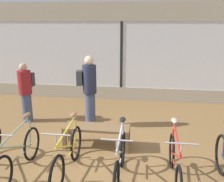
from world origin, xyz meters
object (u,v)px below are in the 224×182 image
bicycle_right (175,163)px  customer_by_window (89,89)px  bicycle_left (19,155)px  bicycle_center_right (120,162)px  customer_near_rack (26,91)px  display_bench (97,130)px  bicycle_center_left (68,155)px

bicycle_right → customer_by_window: 2.93m
bicycle_left → bicycle_center_right: 1.77m
bicycle_right → customer_near_rack: (-3.64, 2.23, 0.47)m
bicycle_center_right → customer_near_rack: (-2.74, 2.30, 0.47)m
display_bench → bicycle_left: bearing=-134.8°
bicycle_left → bicycle_center_left: bearing=7.5°
bicycle_left → customer_near_rack: customer_near_rack is taller
bicycle_left → customer_by_window: 2.44m
bicycle_center_left → customer_by_window: 2.21m
bicycle_left → display_bench: (1.16, 1.17, 0.01)m
display_bench → bicycle_center_right: bearing=-61.5°
customer_near_rack → bicycle_center_right: bearing=-40.0°
bicycle_left → bicycle_right: bicycle_left is taller
customer_near_rack → display_bench: bearing=-28.7°
bicycle_center_right → display_bench: size_ratio=1.19×
bicycle_center_left → bicycle_center_right: size_ratio=1.04×
bicycle_center_right → customer_by_window: size_ratio=0.92×
bicycle_center_left → customer_near_rack: 2.91m
bicycle_center_right → bicycle_right: size_ratio=0.98×
bicycle_left → customer_near_rack: 2.57m
bicycle_center_left → display_bench: (0.30, 1.05, 0.01)m
customer_by_window → display_bench: bearing=-69.7°
bicycle_left → customer_by_window: bearing=71.3°
bicycle_center_left → bicycle_right: size_ratio=1.01×
bicycle_center_right → display_bench: (-0.62, 1.13, 0.01)m
customer_near_rack → customer_by_window: (1.73, -0.09, 0.13)m
bicycle_center_left → customer_by_window: size_ratio=0.96×
bicycle_right → display_bench: (-1.52, 1.06, 0.01)m
bicycle_center_right → customer_near_rack: size_ratio=1.06×
bicycle_center_left → customer_near_rack: customer_near_rack is taller
bicycle_left → customer_by_window: customer_by_window is taller
bicycle_left → display_bench: 1.64m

